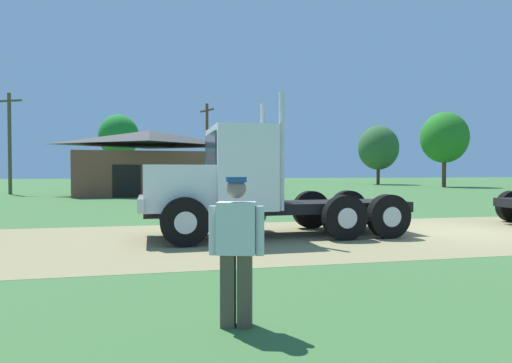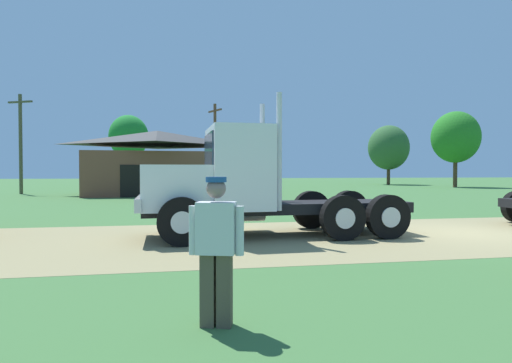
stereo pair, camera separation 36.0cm
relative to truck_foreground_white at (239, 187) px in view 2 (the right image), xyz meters
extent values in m
plane|color=#3D6B36|center=(6.30, -0.42, -1.34)|extent=(200.00, 200.00, 0.00)
cube|color=#8F8359|center=(6.30, -0.42, -1.34)|extent=(120.00, 6.68, 0.01)
cube|color=black|center=(1.09, 0.02, -0.58)|extent=(7.26, 1.78, 0.28)
cube|color=white|center=(-1.66, -0.06, -0.01)|extent=(1.78, 2.11, 1.15)
cube|color=silver|center=(-2.57, -0.09, -0.40)|extent=(0.23, 2.26, 0.32)
cube|color=white|center=(-0.04, -0.02, 0.50)|extent=(1.59, 2.40, 2.15)
cube|color=#2D3D4C|center=(-0.82, -0.04, 0.93)|extent=(0.10, 1.97, 0.95)
cylinder|color=silver|center=(0.87, -0.92, 0.90)|extent=(0.14, 0.14, 2.95)
cylinder|color=silver|center=(0.82, 0.94, 0.90)|extent=(0.14, 0.14, 2.95)
cylinder|color=silver|center=(0.39, 1.03, -0.80)|extent=(1.01, 0.55, 0.52)
cylinder|color=black|center=(-1.54, -1.24, -0.77)|extent=(1.16, 0.33, 1.15)
cylinder|color=silver|center=(-1.53, -1.40, -0.77)|extent=(0.52, 0.05, 0.52)
cylinder|color=black|center=(-1.61, 1.12, -0.77)|extent=(1.16, 0.33, 1.15)
cylinder|color=silver|center=(-1.61, 1.28, -0.77)|extent=(0.52, 0.05, 0.52)
cylinder|color=black|center=(3.73, -1.09, -0.77)|extent=(1.16, 0.33, 1.15)
cylinder|color=silver|center=(3.73, -1.25, -0.77)|extent=(0.52, 0.05, 0.52)
cylinder|color=black|center=(3.66, 1.27, -0.77)|extent=(1.16, 0.33, 1.15)
cylinder|color=silver|center=(3.66, 1.43, -0.77)|extent=(0.52, 0.05, 0.52)
cylinder|color=black|center=(2.48, -1.12, -0.77)|extent=(1.16, 0.33, 1.15)
cylinder|color=silver|center=(2.48, -1.28, -0.77)|extent=(0.52, 0.05, 0.52)
cylinder|color=black|center=(2.41, 1.23, -0.77)|extent=(1.16, 0.33, 1.15)
cylinder|color=silver|center=(2.41, 1.39, -0.77)|extent=(0.52, 0.05, 0.52)
cube|color=silver|center=(-1.22, -6.53, -0.23)|extent=(0.48, 0.37, 0.58)
sphere|color=gray|center=(-1.22, -6.53, 0.21)|extent=(0.22, 0.22, 0.22)
cylinder|color=#1E478C|center=(-1.22, -6.53, 0.31)|extent=(0.23, 0.23, 0.06)
cube|color=brown|center=(-1.13, -6.56, -0.93)|extent=(0.20, 0.22, 0.82)
cube|color=brown|center=(-1.31, -6.50, -0.93)|extent=(0.20, 0.22, 0.82)
cylinder|color=silver|center=(-0.96, -6.60, -0.26)|extent=(0.10, 0.10, 0.55)
cylinder|color=silver|center=(-1.47, -6.46, -0.26)|extent=(0.10, 0.10, 0.55)
cube|color=brown|center=(-3.07, 22.09, 0.24)|extent=(10.11, 7.37, 3.16)
pyramid|color=#353535|center=(-3.07, 22.09, 2.95)|extent=(10.62, 7.74, 1.13)
cube|color=black|center=(-4.47, 18.45, -0.24)|extent=(1.80, 0.10, 2.20)
cylinder|color=#4C4C32|center=(-13.56, 24.73, 2.53)|extent=(0.26, 0.26, 7.75)
cube|color=#4C4C32|center=(-13.56, 24.73, 5.80)|extent=(2.05, 1.06, 0.14)
cylinder|color=brown|center=(1.72, 26.67, 2.53)|extent=(0.26, 0.26, 7.74)
cube|color=brown|center=(1.72, 26.67, 5.80)|extent=(1.04, 2.06, 0.14)
cylinder|color=#513823|center=(-6.97, 39.06, 0.64)|extent=(0.44, 0.44, 3.97)
ellipsoid|color=#1F7E2C|center=(-6.97, 39.06, 4.38)|extent=(4.40, 4.40, 4.84)
cylinder|color=#513823|center=(5.71, 35.97, 0.39)|extent=(0.44, 0.44, 3.47)
ellipsoid|color=#296C2F|center=(5.71, 35.97, 3.54)|extent=(3.52, 3.52, 3.88)
cylinder|color=#513823|center=(28.99, 31.56, 0.41)|extent=(0.44, 0.44, 3.50)
ellipsoid|color=#267822|center=(28.99, 31.56, 4.24)|extent=(5.20, 5.20, 5.72)
cylinder|color=#513823|center=(26.22, 41.60, 0.05)|extent=(0.44, 0.44, 2.79)
ellipsoid|color=#315F30|center=(26.22, 41.60, 3.60)|extent=(5.38, 5.38, 5.92)
camera|label=1|loc=(-2.01, -11.26, 0.40)|focal=30.02mm
camera|label=2|loc=(-1.65, -11.33, 0.40)|focal=30.02mm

